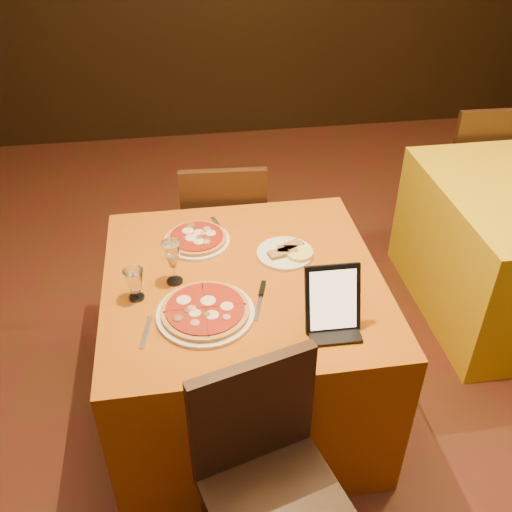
{
  "coord_description": "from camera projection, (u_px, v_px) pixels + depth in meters",
  "views": [
    {
      "loc": [
        -0.25,
        -1.36,
        2.15
      ],
      "look_at": [
        0.01,
        0.39,
        0.86
      ],
      "focal_mm": 40.0,
      "sensor_mm": 36.0,
      "label": 1
    }
  ],
  "objects": [
    {
      "name": "fork_near",
      "position": [
        146.0,
        332.0,
        2.0
      ],
      "size": [
        0.05,
        0.16,
        0.01
      ],
      "primitive_type": "cube",
      "rotation": [
        0.0,
        0.0,
        1.39
      ],
      "color": "#B4B5BB",
      "rests_on": "main_table"
    },
    {
      "name": "water_glass",
      "position": [
        135.0,
        284.0,
        2.12
      ],
      "size": [
        0.09,
        0.09,
        0.13
      ],
      "primitive_type": null,
      "rotation": [
        0.0,
        0.0,
        0.19
      ],
      "color": "silver",
      "rests_on": "main_table"
    },
    {
      "name": "main_table",
      "position": [
        244.0,
        344.0,
        2.49
      ],
      "size": [
        1.1,
        1.1,
        0.75
      ],
      "primitive_type": "cube",
      "color": "#AF560B",
      "rests_on": "floor"
    },
    {
      "name": "floor",
      "position": [
        267.0,
        478.0,
        2.38
      ],
      "size": [
        6.0,
        7.0,
        0.01
      ],
      "primitive_type": "cube",
      "color": "#5E2D19",
      "rests_on": "ground"
    },
    {
      "name": "pizza_far",
      "position": [
        197.0,
        240.0,
        2.45
      ],
      "size": [
        0.28,
        0.28,
        0.03
      ],
      "rotation": [
        0.0,
        0.0,
        0.36
      ],
      "color": "white",
      "rests_on": "main_table"
    },
    {
      "name": "chair_side_far",
      "position": [
        465.0,
        166.0,
        3.67
      ],
      "size": [
        0.43,
        0.43,
        0.91
      ],
      "primitive_type": null,
      "rotation": [
        0.0,
        0.0,
        3.11
      ],
      "color": "black",
      "rests_on": "floor"
    },
    {
      "name": "fork_far",
      "position": [
        219.0,
        227.0,
        2.55
      ],
      "size": [
        0.06,
        0.17,
        0.01
      ],
      "primitive_type": "cube",
      "rotation": [
        0.0,
        0.0,
        1.83
      ],
      "color": "silver",
      "rests_on": "main_table"
    },
    {
      "name": "chair_main_near",
      "position": [
        278.0,
        505.0,
        1.8
      ],
      "size": [
        0.5,
        0.5,
        0.91
      ],
      "primitive_type": null,
      "rotation": [
        0.0,
        0.0,
        0.28
      ],
      "color": "black",
      "rests_on": "floor"
    },
    {
      "name": "chair_main_far",
      "position": [
        224.0,
        229.0,
        3.08
      ],
      "size": [
        0.42,
        0.42,
        0.91
      ],
      "primitive_type": null,
      "rotation": [
        0.0,
        0.0,
        3.08
      ],
      "color": "#2F200F",
      "rests_on": "floor"
    },
    {
      "name": "pizza_near",
      "position": [
        205.0,
        312.0,
        2.07
      ],
      "size": [
        0.36,
        0.36,
        0.03
      ],
      "rotation": [
        0.0,
        0.0,
        -0.07
      ],
      "color": "white",
      "rests_on": "main_table"
    },
    {
      "name": "tablet",
      "position": [
        333.0,
        298.0,
        1.97
      ],
      "size": [
        0.2,
        0.1,
        0.24
      ],
      "primitive_type": "cube",
      "rotation": [
        -0.35,
        0.0,
        -0.02
      ],
      "color": "black",
      "rests_on": "main_table"
    },
    {
      "name": "cutlet_dish",
      "position": [
        285.0,
        252.0,
        2.38
      ],
      "size": [
        0.24,
        0.24,
        0.03
      ],
      "rotation": [
        0.0,
        0.0,
        0.37
      ],
      "color": "white",
      "rests_on": "main_table"
    },
    {
      "name": "knife",
      "position": [
        259.0,
        304.0,
        2.13
      ],
      "size": [
        0.07,
        0.19,
        0.01
      ],
      "primitive_type": "cube",
      "rotation": [
        0.0,
        0.0,
        1.27
      ],
      "color": "silver",
      "rests_on": "main_table"
    },
    {
      "name": "wine_glass",
      "position": [
        173.0,
        262.0,
        2.18
      ],
      "size": [
        0.09,
        0.09,
        0.19
      ],
      "primitive_type": null,
      "rotation": [
        0.0,
        0.0,
        0.05
      ],
      "color": "#FFE290",
      "rests_on": "main_table"
    }
  ]
}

